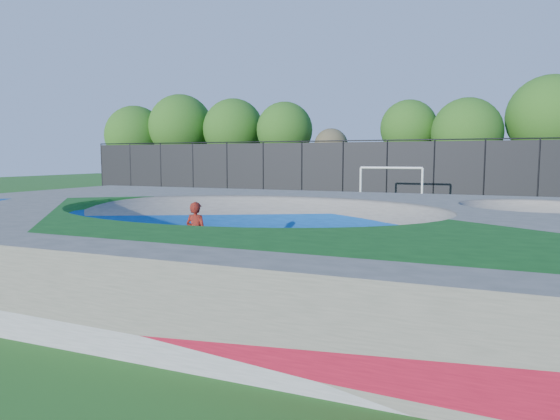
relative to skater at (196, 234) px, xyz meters
The scene contains 7 objects.
ground 1.75m from the skater, 49.91° to the left, with size 120.00×120.00×0.00m, color #205A19.
skate_deck 1.53m from the skater, 49.91° to the left, with size 22.00×14.00×1.50m, color gray.
skater is the anchor object (origin of this frame).
skateboard 0.82m from the skater, ahead, with size 0.78×0.22×0.05m, color black.
soccer_goal 17.20m from the skater, 82.84° to the left, with size 3.55×0.12×2.35m.
fence 22.23m from the skater, 87.46° to the left, with size 48.09×0.09×4.04m.
treeline 27.63m from the skater, 89.60° to the left, with size 53.05×7.49×8.55m.
Camera 1 is at (6.02, -12.41, 2.85)m, focal length 32.00 mm.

